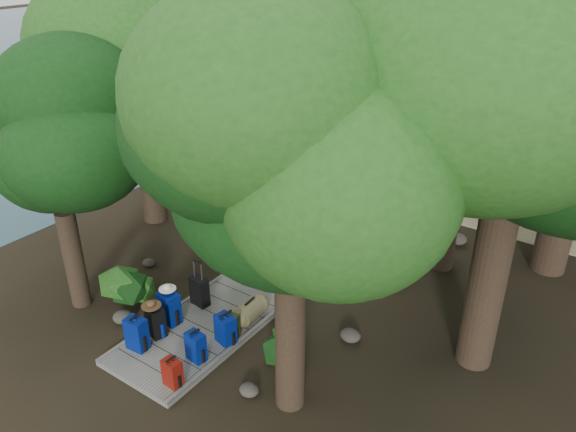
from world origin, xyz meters
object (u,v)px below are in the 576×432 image
Objects in this scene: backpack_left_b at (155,319)px; backpack_right_b at (196,345)px; backpack_right_d at (229,325)px; duffel_right_khaki at (250,310)px; backpack_right_a at (172,371)px; lone_suitcase_on_sand at (421,165)px; backpack_right_c at (225,328)px; kayak at (361,129)px; backpack_left_c at (169,306)px; suitcase_on_boardwalk at (199,291)px; backpack_left_a at (136,332)px; sun_lounger at (517,170)px.

backpack_right_b is (1.22, -0.09, -0.04)m from backpack_left_b.
backpack_right_d is 0.73m from duffel_right_khaki.
lone_suitcase_on_sand is at bearing 96.33° from backpack_right_a.
backpack_right_c is 1.04× the size of lone_suitcase_on_sand.
backpack_left_b is 11.74m from lone_suitcase_on_sand.
backpack_right_b is at bearing -86.92° from backpack_right_c.
backpack_left_c is at bearing -86.88° from kayak.
backpack_right_b is 1.00× the size of suitcase_on_boardwalk.
backpack_left_c is 1.20× the size of lone_suitcase_on_sand.
lone_suitcase_on_sand is at bearing 89.41° from duffel_right_khaki.
backpack_left_c is 14.42m from kayak.
backpack_right_d is 0.88× the size of lone_suitcase_on_sand.
backpack_left_a is 1.78m from backpack_right_c.
lone_suitcase_on_sand is (-0.41, 11.06, -0.11)m from backpack_right_c.
lone_suitcase_on_sand is (1.02, 11.23, -0.17)m from backpack_left_c.
backpack_right_b is at bearing -82.56° from kayak.
backpack_left_c is 1.16× the size of backpack_right_c.
kayak is (-3.94, 2.88, -0.20)m from lone_suitcase_on_sand.
sun_lounger is (2.49, 12.59, -0.16)m from backpack_right_c.
sun_lounger is at bearing 86.92° from backpack_right_b.
backpack_left_a is at bearing -87.34° from kayak.
duffel_right_khaki is at bearing -80.42° from kayak.
suitcase_on_boardwalk is (0.07, 0.86, -0.07)m from backpack_left_c.
backpack_left_c reaches higher than backpack_right_d.
duffel_right_khaki is at bearing 53.32° from backpack_left_a.
backpack_right_d reaches higher than duffel_right_khaki.
backpack_right_d reaches higher than lone_suitcase_on_sand.
suitcase_on_boardwalk is (-1.35, 0.68, -0.01)m from backpack_right_c.
backpack_right_c is (1.43, 0.18, -0.06)m from backpack_left_c.
backpack_left_c is 1.22× the size of duffel_right_khaki.
sun_lounger is at bearing 80.63° from suitcase_on_boardwalk.
backpack_left_c is at bearing 141.41° from backpack_right_a.
duffel_right_khaki is (1.29, 1.54, -0.16)m from backpack_left_b.
lone_suitcase_on_sand is 0.24× the size of kayak.
backpack_right_a is (1.35, -0.86, -0.07)m from backpack_left_b.
kayak is 1.60× the size of sun_lounger.
backpack_right_c is 1.04× the size of suitcase_on_boardwalk.
backpack_right_b is 0.97× the size of backpack_right_c.
duffel_right_khaki is at bearing 44.40° from backpack_left_c.
duffel_right_khaki is at bearing 95.78° from backpack_right_b.
backpack_right_a is 0.91× the size of backpack_right_b.
kayak is at bearing 105.67° from duffel_right_khaki.
backpack_right_c is 14.60m from kayak.
lone_suitcase_on_sand is at bearing 99.40° from backpack_right_b.
suitcase_on_boardwalk is at bearing 91.14° from backpack_left_c.
lone_suitcase_on_sand is at bearing 80.86° from backpack_right_d.
backpack_left_c is 1.40m from backpack_right_b.
backpack_right_a is 0.88× the size of backpack_right_c.
duffel_right_khaki is at bearing 79.96° from backpack_right_d.
suitcase_on_boardwalk is at bearing 85.22° from backpack_left_a.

